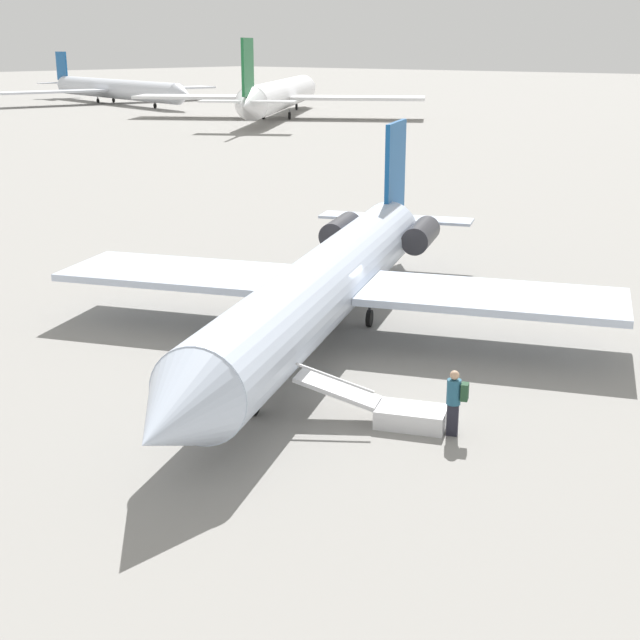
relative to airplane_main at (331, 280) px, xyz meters
The scene contains 6 objects.
ground_plane 2.09m from the airplane_main, 23.09° to the left, with size 600.00×600.00×0.00m, color gray.
airplane_main is the anchor object (origin of this frame).
airplane_far_right 96.86m from the airplane_main, 136.80° to the right, with size 46.08×36.68×10.33m.
airplane_far_center 131.82m from the airplane_main, 124.63° to the right, with size 39.14×49.76×8.45m.
boarding_stairs 8.00m from the airplane_main, 51.67° to the left, with size 2.52×4.09×1.62m.
passenger 8.95m from the airplane_main, 59.64° to the left, with size 0.45×0.57×1.74m.
Camera 1 is at (21.85, 18.02, 9.46)m, focal length 50.00 mm.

